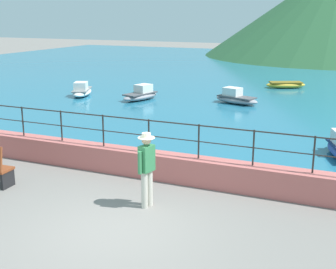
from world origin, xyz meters
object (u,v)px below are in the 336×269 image
at_px(person_walking, 147,166).
at_px(boat_0, 141,95).
at_px(boat_3, 82,91).
at_px(boat_4, 286,85).
at_px(boat_1, 236,98).

relative_size(person_walking, boat_0, 0.71).
distance_m(boat_3, boat_4, 11.82).
xyz_separation_m(person_walking, boat_3, (-9.57, 11.58, -0.65)).
height_order(boat_0, boat_3, same).
relative_size(person_walking, boat_3, 0.71).
height_order(person_walking, boat_1, person_walking).
distance_m(person_walking, boat_3, 15.04).
distance_m(boat_0, boat_3, 3.42).
bearing_deg(boat_3, boat_4, 36.67).
bearing_deg(boat_0, boat_3, -176.62).
height_order(person_walking, boat_0, person_walking).
distance_m(boat_1, boat_4, 6.04).
height_order(person_walking, boat_4, person_walking).
relative_size(boat_1, boat_4, 1.00).
xyz_separation_m(boat_0, boat_3, (-3.42, -0.20, 0.00)).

